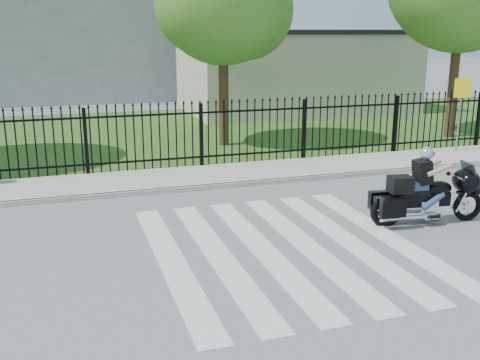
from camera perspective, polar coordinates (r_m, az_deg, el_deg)
name	(u,v)px	position (r m, az deg, el deg)	size (l,w,h in m)	color
ground	(285,248)	(9.87, 4.62, -6.87)	(120.00, 120.00, 0.00)	slate
crosswalk	(285,247)	(9.87, 4.62, -6.84)	(5.00, 5.50, 0.01)	silver
sidewalk	(211,176)	(14.38, -2.94, 0.42)	(40.00, 2.00, 0.12)	#ADAAA3
curb	(222,186)	(13.44, -1.84, -0.60)	(40.00, 0.12, 0.12)	#ADAAA3
grass_strip	(163,132)	(21.08, -7.86, 4.83)	(40.00, 12.00, 0.02)	#2B571D
iron_fence	(201,137)	(15.14, -3.95, 4.41)	(26.00, 0.04, 1.80)	black
building_low	(295,73)	(26.70, 5.63, 10.77)	(10.00, 6.00, 3.50)	beige
building_low_roof	(296,32)	(26.63, 5.74, 14.74)	(10.20, 6.20, 0.20)	black
motorcycle_rider	(426,192)	(11.45, 18.33, -1.15)	(2.35, 0.92, 1.56)	black
traffic_sign	(461,99)	(18.18, 21.57, 7.63)	(0.45, 0.21, 2.17)	gray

